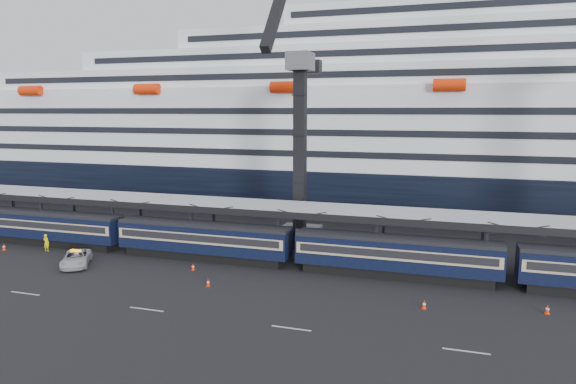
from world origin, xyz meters
name	(u,v)px	position (x,y,z in m)	size (l,w,h in m)	color
ground	(494,330)	(0.00, 0.00, 0.00)	(260.00, 260.00, 0.00)	black
train	(433,258)	(-4.65, 10.00, 2.20)	(133.05, 3.00, 4.05)	black
canopy	(486,220)	(0.00, 14.00, 5.25)	(130.00, 6.25, 5.53)	#A2A4AA
cruise_ship	(467,132)	(-1.08, 45.99, 12.34)	(214.09, 28.84, 34.00)	black
crane_dark_near	(299,143)	(-20.00, 18.59, 11.93)	(4.50, 17.75, 35.08)	#53555B
pickup_truck	(76,258)	(-39.31, 4.02, 0.75)	(2.48, 5.38, 1.49)	#B3B5BB
worker	(46,243)	(-46.18, 7.50, 0.98)	(0.72, 0.47, 1.96)	yellow
traffic_cone_a	(4,247)	(-51.08, 6.39, 0.39)	(0.39, 0.39, 0.78)	#F92F07
traffic_cone_b	(193,267)	(-27.25, 6.18, 0.35)	(0.35, 0.35, 0.70)	#F92F07
traffic_cone_c	(208,282)	(-23.77, 2.40, 0.35)	(0.36, 0.36, 0.71)	#F92F07
traffic_cone_d	(424,304)	(-4.99, 2.72, 0.37)	(0.37, 0.37, 0.74)	#F92F07
traffic_cone_e	(547,309)	(4.18, 4.51, 0.38)	(0.38, 0.38, 0.76)	#F92F07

